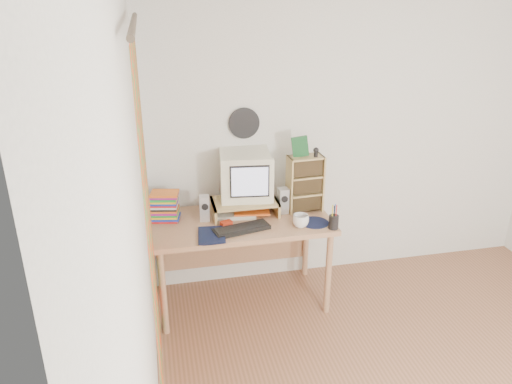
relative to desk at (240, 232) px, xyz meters
name	(u,v)px	position (x,y,z in m)	size (l,w,h in m)	color
back_wall	(351,137)	(1.03, 0.31, 0.63)	(3.50, 3.50, 0.00)	white
left_wall	(142,264)	(-0.72, -1.44, 0.63)	(3.50, 3.50, 0.00)	white
curtain	(150,235)	(-0.68, -0.96, 0.53)	(2.20, 2.20, 0.00)	#D5421E
wall_disc	(244,123)	(0.10, 0.29, 0.81)	(0.25, 0.25, 0.02)	black
desk	(240,232)	(0.00, 0.00, 0.00)	(1.40, 0.70, 0.75)	tan
monitor_riser	(245,203)	(0.05, 0.04, 0.23)	(0.52, 0.30, 0.12)	tan
crt_monitor	(246,176)	(0.07, 0.09, 0.44)	(0.39, 0.39, 0.37)	silver
speaker_left	(204,208)	(-0.27, -0.01, 0.24)	(0.08, 0.08, 0.20)	silver
speaker_right	(283,201)	(0.36, 0.00, 0.24)	(0.08, 0.08, 0.21)	silver
keyboard	(241,229)	(-0.03, -0.24, 0.15)	(0.43, 0.14, 0.03)	black
dvd_stack	(165,202)	(-0.57, 0.07, 0.28)	(0.21, 0.15, 0.30)	brown
cd_rack	(305,184)	(0.54, 0.02, 0.36)	(0.28, 0.15, 0.46)	tan
mug	(301,221)	(0.42, -0.27, 0.18)	(0.12, 0.12, 0.10)	white
diary	(198,234)	(-0.36, -0.28, 0.16)	(0.24, 0.18, 0.05)	black
mousepad	(315,223)	(0.55, -0.23, 0.14)	(0.22, 0.22, 0.00)	black
pen_cup	(334,220)	(0.66, -0.36, 0.21)	(0.07, 0.07, 0.15)	black
papers	(241,211)	(0.02, 0.05, 0.16)	(0.32, 0.24, 0.04)	silver
red_box	(226,224)	(-0.13, -0.15, 0.16)	(0.09, 0.05, 0.04)	#B72C13
game_box	(300,147)	(0.49, 0.02, 0.67)	(0.12, 0.03, 0.16)	#164E25
webcam	(316,152)	(0.61, -0.01, 0.63)	(0.04, 0.04, 0.08)	black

